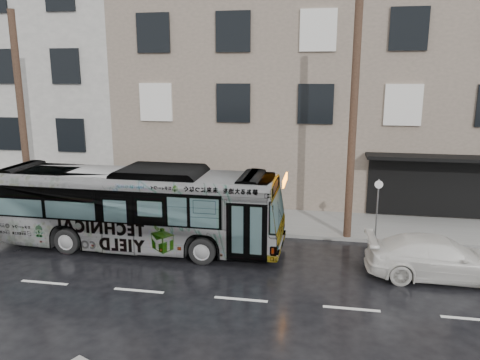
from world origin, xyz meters
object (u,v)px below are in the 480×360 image
Objects in this scene: white_sedan at (440,258)px; utility_pole_rear at (22,118)px; bus at (134,207)px; sign_post at (377,209)px; utility_pole_front at (353,124)px.

utility_pole_rear is at bearing 77.77° from white_sedan.
utility_pole_rear reaches higher than white_sedan.
utility_pole_rear is 0.79× the size of bus.
utility_pole_rear is 3.75× the size of sign_post.
sign_post is 0.21× the size of bus.
bus is (-8.07, -2.23, -3.07)m from utility_pole_front.
bus reaches higher than white_sedan.
sign_post is 0.51× the size of white_sedan.
bus is at bearing -20.56° from utility_pole_rear.
white_sedan is (10.87, -0.90, -0.90)m from bus.
utility_pole_rear is at bearing 180.00° from sign_post.
utility_pole_rear reaches higher than sign_post.
utility_pole_front is 1.91× the size of white_sedan.
bus reaches higher than sign_post.
utility_pole_front is at bearing 180.00° from sign_post.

